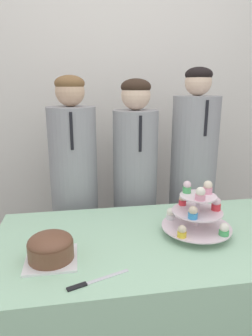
% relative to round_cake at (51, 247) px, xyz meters
% --- Properties ---
extents(wall_back, '(9.00, 0.06, 2.70)m').
position_rel_round_cake_xyz_m(wall_back, '(0.47, 1.27, 0.57)').
color(wall_back, silver).
rests_on(wall_back, ground_plane).
extents(table, '(1.51, 0.79, 0.72)m').
position_rel_round_cake_xyz_m(table, '(0.47, 0.12, -0.42)').
color(table, '#A8DBB2').
rests_on(table, ground_plane).
extents(round_cake, '(0.21, 0.21, 0.12)m').
position_rel_round_cake_xyz_m(round_cake, '(0.00, 0.00, 0.00)').
color(round_cake, white).
rests_on(round_cake, table).
extents(cake_knife, '(0.24, 0.10, 0.01)m').
position_rel_round_cake_xyz_m(cake_knife, '(0.15, -0.18, -0.06)').
color(cake_knife, silver).
rests_on(cake_knife, table).
extents(cupcake_stand, '(0.34, 0.34, 0.26)m').
position_rel_round_cake_xyz_m(cupcake_stand, '(0.69, 0.12, 0.05)').
color(cupcake_stand, silver).
rests_on(cupcake_stand, table).
extents(student_0, '(0.31, 0.31, 1.49)m').
position_rel_round_cake_xyz_m(student_0, '(0.10, 0.77, -0.08)').
color(student_0, '#939399').
rests_on(student_0, ground_plane).
extents(student_1, '(0.30, 0.30, 1.47)m').
position_rel_round_cake_xyz_m(student_1, '(0.51, 0.77, -0.08)').
color(student_1, '#939399').
rests_on(student_1, ground_plane).
extents(student_2, '(0.31, 0.32, 1.54)m').
position_rel_round_cake_xyz_m(student_2, '(0.92, 0.77, -0.05)').
color(student_2, '#939399').
rests_on(student_2, ground_plane).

